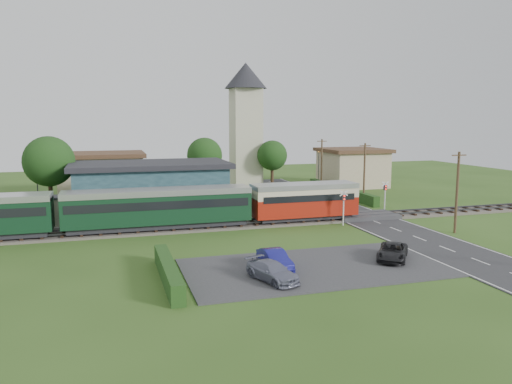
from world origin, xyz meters
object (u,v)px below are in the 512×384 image
object	(u,v)px
train	(121,209)
car_park_dark	(393,252)
church_tower	(246,115)
car_park_silver	(272,271)
car_park_blue	(275,259)
pedestrian_far	(107,211)
pedestrian_near	(234,206)
equipment_hut	(65,210)
car_on_road	(302,192)
house_west	(101,174)
crossing_signal_near	(344,202)
crossing_signal_far	(385,192)
house_east	(352,167)
station_building	(151,187)

from	to	relation	value
train	car_park_dark	size ratio (longest dim) A/B	10.71
church_tower	car_park_silver	xyz separation A→B (m)	(-10.02, -41.88, -9.57)
church_tower	car_park_blue	distance (m)	41.73
car_park_dark	pedestrian_far	xyz separation A→B (m)	(-18.85, 17.31, 0.74)
car_park_dark	pedestrian_near	distance (m)	18.78
equipment_hut	car_park_dark	size ratio (longest dim) A/B	0.63
train	car_park_dark	xyz separation A→B (m)	(17.70, -13.91, -1.54)
car_on_road	house_west	bearing A→B (deg)	93.15
crossing_signal_near	equipment_hut	bearing A→B (deg)	167.06
house_west	car_park_silver	size ratio (longest dim) A/B	2.71
crossing_signal_far	car_park_dark	xyz separation A→B (m)	(-9.18, -16.30, -1.50)
crossing_signal_near	pedestrian_near	xyz separation A→B (m)	(-8.84, 5.97, -0.89)
equipment_hut	crossing_signal_near	xyz separation A→B (m)	(24.40, -5.61, 0.39)
church_tower	house_east	xyz separation A→B (m)	(15.00, -4.00, -7.43)
equipment_hut	church_tower	world-z (taller)	church_tower
train	crossing_signal_far	bearing A→B (deg)	5.09
station_building	crossing_signal_near	size ratio (longest dim) A/B	4.88
train	car_on_road	bearing A→B (deg)	33.44
train	equipment_hut	bearing A→B (deg)	145.83
equipment_hut	pedestrian_near	size ratio (longest dim) A/B	1.59
train	church_tower	distance (m)	32.79
house_east	car_park_silver	xyz separation A→B (m)	(-25.02, -37.88, -2.14)
train	house_east	bearing A→B (deg)	33.46
car_park_silver	station_building	bearing A→B (deg)	82.18
car_park_dark	pedestrian_near	world-z (taller)	pedestrian_near
car_on_road	pedestrian_near	xyz separation A→B (m)	(-11.78, -11.38, 0.64)
train	crossing_signal_far	distance (m)	26.99
house_west	car_on_road	distance (m)	25.73
equipment_hut	crossing_signal_near	world-z (taller)	crossing_signal_near
train	house_east	world-z (taller)	house_east
church_tower	crossing_signal_far	world-z (taller)	church_tower
church_tower	crossing_signal_far	distance (m)	26.39
station_building	pedestrian_near	xyz separation A→B (m)	(7.56, -5.43, -1.44)
equipment_hut	pedestrian_far	xyz separation A→B (m)	(3.57, 0.20, -0.37)
train	pedestrian_near	xyz separation A→B (m)	(10.85, 3.56, -0.93)
station_building	house_east	size ratio (longest dim) A/B	1.82
crossing_signal_near	crossing_signal_far	world-z (taller)	same
station_building	car_park_dark	size ratio (longest dim) A/B	3.97
car_park_dark	station_building	bearing A→B (deg)	158.90
house_east	house_west	bearing A→B (deg)	178.36
house_east	pedestrian_far	bearing A→B (deg)	-151.63
equipment_hut	station_building	xyz separation A→B (m)	(8.00, 5.79, 0.95)
crossing_signal_near	car_park_dark	distance (m)	11.77
station_building	crossing_signal_far	bearing A→B (deg)	-15.63
crossing_signal_near	car_on_road	world-z (taller)	crossing_signal_near
equipment_hut	crossing_signal_near	distance (m)	25.04
car_park_blue	car_park_silver	xyz separation A→B (m)	(-0.93, -2.28, -0.04)
house_west	car_park_blue	bearing A→B (deg)	-73.39
station_building	crossing_signal_far	size ratio (longest dim) A/B	4.88
car_park_dark	pedestrian_far	bearing A→B (deg)	174.15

